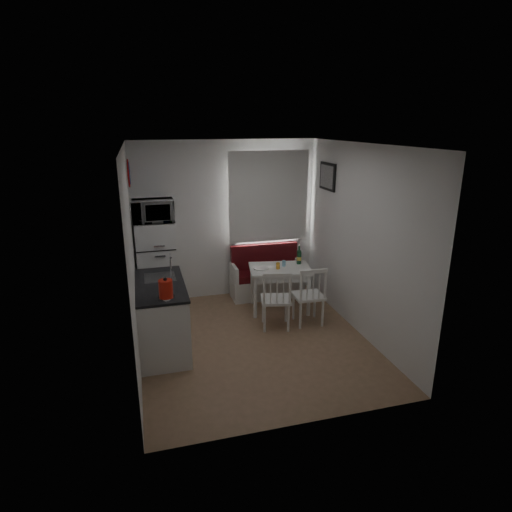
{
  "coord_description": "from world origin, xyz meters",
  "views": [
    {
      "loc": [
        -1.36,
        -5.04,
        2.85
      ],
      "look_at": [
        0.16,
        0.5,
        1.05
      ],
      "focal_mm": 30.0,
      "sensor_mm": 36.0,
      "label": 1
    }
  ],
  "objects_px": {
    "bench": "(267,279)",
    "fridge": "(157,267)",
    "chair_left": "(278,294)",
    "microwave": "(153,211)",
    "kitchen_counter": "(162,316)",
    "wine_bottle": "(299,255)",
    "dining_table": "(280,272)",
    "kettle": "(166,289)",
    "chair_right": "(311,290)"
  },
  "relations": [
    {
      "from": "chair_right",
      "to": "fridge",
      "type": "xyz_separation_m",
      "value": [
        -2.09,
        1.16,
        0.17
      ]
    },
    {
      "from": "kettle",
      "to": "bench",
      "type": "bearing_deg",
      "value": 46.7
    },
    {
      "from": "chair_left",
      "to": "wine_bottle",
      "type": "bearing_deg",
      "value": 64.47
    },
    {
      "from": "kitchen_counter",
      "to": "bench",
      "type": "bearing_deg",
      "value": 36.48
    },
    {
      "from": "bench",
      "to": "chair_left",
      "type": "xyz_separation_m",
      "value": [
        -0.22,
        -1.27,
        0.26
      ]
    },
    {
      "from": "kitchen_counter",
      "to": "chair_right",
      "type": "distance_m",
      "value": 2.11
    },
    {
      "from": "kettle",
      "to": "wine_bottle",
      "type": "distance_m",
      "value": 2.57
    },
    {
      "from": "microwave",
      "to": "kettle",
      "type": "height_order",
      "value": "microwave"
    },
    {
      "from": "chair_left",
      "to": "microwave",
      "type": "relative_size",
      "value": 0.83
    },
    {
      "from": "kitchen_counter",
      "to": "fridge",
      "type": "xyz_separation_m",
      "value": [
        0.02,
        1.24,
        0.26
      ]
    },
    {
      "from": "bench",
      "to": "kettle",
      "type": "height_order",
      "value": "kettle"
    },
    {
      "from": "fridge",
      "to": "dining_table",
      "type": "bearing_deg",
      "value": -15.24
    },
    {
      "from": "kitchen_counter",
      "to": "fridge",
      "type": "distance_m",
      "value": 1.27
    },
    {
      "from": "bench",
      "to": "wine_bottle",
      "type": "bearing_deg",
      "value": -53.29
    },
    {
      "from": "dining_table",
      "to": "chair_right",
      "type": "xyz_separation_m",
      "value": [
        0.25,
        -0.66,
        -0.07
      ]
    },
    {
      "from": "kitchen_counter",
      "to": "kettle",
      "type": "distance_m",
      "value": 0.79
    },
    {
      "from": "bench",
      "to": "fridge",
      "type": "xyz_separation_m",
      "value": [
        -1.81,
        -0.11,
        0.43
      ]
    },
    {
      "from": "chair_right",
      "to": "wine_bottle",
      "type": "relative_size",
      "value": 1.57
    },
    {
      "from": "bench",
      "to": "kettle",
      "type": "distance_m",
      "value": 2.7
    },
    {
      "from": "wine_bottle",
      "to": "dining_table",
      "type": "bearing_deg",
      "value": -164.05
    },
    {
      "from": "dining_table",
      "to": "microwave",
      "type": "relative_size",
      "value": 1.73
    },
    {
      "from": "chair_left",
      "to": "wine_bottle",
      "type": "height_order",
      "value": "wine_bottle"
    },
    {
      "from": "kitchen_counter",
      "to": "kettle",
      "type": "bearing_deg",
      "value": -84.72
    },
    {
      "from": "bench",
      "to": "wine_bottle",
      "type": "xyz_separation_m",
      "value": [
        0.38,
        -0.51,
        0.56
      ]
    },
    {
      "from": "kettle",
      "to": "wine_bottle",
      "type": "height_order",
      "value": "kettle"
    },
    {
      "from": "bench",
      "to": "dining_table",
      "type": "distance_m",
      "value": 0.69
    },
    {
      "from": "microwave",
      "to": "wine_bottle",
      "type": "relative_size",
      "value": 1.96
    },
    {
      "from": "bench",
      "to": "kettle",
      "type": "relative_size",
      "value": 4.75
    },
    {
      "from": "chair_right",
      "to": "wine_bottle",
      "type": "height_order",
      "value": "wine_bottle"
    },
    {
      "from": "chair_right",
      "to": "microwave",
      "type": "distance_m",
      "value": 2.59
    },
    {
      "from": "bench",
      "to": "kitchen_counter",
      "type": "bearing_deg",
      "value": -143.52
    },
    {
      "from": "kitchen_counter",
      "to": "wine_bottle",
      "type": "distance_m",
      "value": 2.4
    },
    {
      "from": "chair_left",
      "to": "fridge",
      "type": "xyz_separation_m",
      "value": [
        -1.59,
        1.16,
        0.17
      ]
    },
    {
      "from": "fridge",
      "to": "chair_right",
      "type": "bearing_deg",
      "value": -29.11
    },
    {
      "from": "wine_bottle",
      "to": "chair_right",
      "type": "bearing_deg",
      "value": -97.48
    },
    {
      "from": "dining_table",
      "to": "fridge",
      "type": "distance_m",
      "value": 1.91
    },
    {
      "from": "bench",
      "to": "microwave",
      "type": "xyz_separation_m",
      "value": [
        -1.81,
        -0.16,
        1.31
      ]
    },
    {
      "from": "chair_left",
      "to": "chair_right",
      "type": "xyz_separation_m",
      "value": [
        0.5,
        -0.0,
        0.0
      ]
    },
    {
      "from": "dining_table",
      "to": "microwave",
      "type": "height_order",
      "value": "microwave"
    },
    {
      "from": "chair_left",
      "to": "microwave",
      "type": "xyz_separation_m",
      "value": [
        -1.59,
        1.11,
        1.05
      ]
    },
    {
      "from": "dining_table",
      "to": "chair_right",
      "type": "relative_size",
      "value": 2.15
    },
    {
      "from": "fridge",
      "to": "kettle",
      "type": "distance_m",
      "value": 1.81
    },
    {
      "from": "kitchen_counter",
      "to": "wine_bottle",
      "type": "bearing_deg",
      "value": 20.89
    },
    {
      "from": "chair_right",
      "to": "microwave",
      "type": "bearing_deg",
      "value": 153.91
    },
    {
      "from": "kitchen_counter",
      "to": "dining_table",
      "type": "height_order",
      "value": "kitchen_counter"
    },
    {
      "from": "kitchen_counter",
      "to": "fridge",
      "type": "height_order",
      "value": "fridge"
    },
    {
      "from": "kitchen_counter",
      "to": "microwave",
      "type": "bearing_deg",
      "value": 89.06
    },
    {
      "from": "microwave",
      "to": "kettle",
      "type": "bearing_deg",
      "value": -89.01
    },
    {
      "from": "bench",
      "to": "chair_right",
      "type": "relative_size",
      "value": 2.54
    },
    {
      "from": "fridge",
      "to": "microwave",
      "type": "distance_m",
      "value": 0.89
    }
  ]
}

